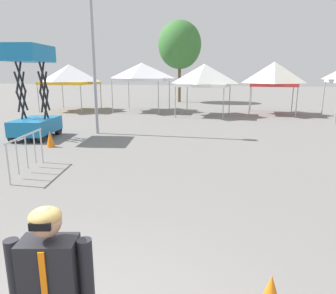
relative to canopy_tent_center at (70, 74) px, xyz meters
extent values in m
cylinder|color=#9E9EA3|center=(-1.57, -1.71, -1.57)|extent=(0.06, 0.06, 2.13)
cylinder|color=#9E9EA3|center=(1.71, -1.57, -1.57)|extent=(0.06, 0.06, 2.13)
cylinder|color=#9E9EA3|center=(-1.71, 1.57, -1.57)|extent=(0.06, 0.06, 2.13)
cylinder|color=#9E9EA3|center=(1.57, 1.71, -1.57)|extent=(0.06, 0.06, 2.13)
pyramid|color=white|center=(0.00, 0.00, 0.10)|extent=(3.59, 3.59, 1.22)
cube|color=yellow|center=(0.00, 0.00, -0.61)|extent=(3.56, 3.56, 0.20)
cylinder|color=#9E9EA3|center=(3.64, -0.73, -1.45)|extent=(0.06, 0.06, 2.37)
cylinder|color=#9E9EA3|center=(6.96, -0.66, -1.45)|extent=(0.06, 0.06, 2.37)
cylinder|color=#9E9EA3|center=(3.57, 2.59, -1.45)|extent=(0.06, 0.06, 2.37)
cylinder|color=#9E9EA3|center=(6.89, 2.66, -1.45)|extent=(0.06, 0.06, 2.37)
pyramid|color=white|center=(5.26, 0.97, 0.28)|extent=(3.56, 3.56, 1.07)
cube|color=white|center=(5.26, 0.97, -0.36)|extent=(3.52, 3.52, 0.20)
cylinder|color=#9E9EA3|center=(8.42, -1.93, -1.60)|extent=(0.06, 0.06, 2.08)
cylinder|color=#9E9EA3|center=(11.40, -2.10, -1.60)|extent=(0.06, 0.06, 2.08)
cylinder|color=#9E9EA3|center=(8.60, 1.05, -1.60)|extent=(0.06, 0.06, 2.08)
cylinder|color=#9E9EA3|center=(11.57, 0.87, -1.60)|extent=(0.06, 0.06, 2.08)
pyramid|color=white|center=(10.00, -0.53, 0.06)|extent=(3.32, 3.32, 1.22)
cube|color=white|center=(10.00, -0.53, -0.65)|extent=(3.28, 3.28, 0.20)
cylinder|color=#9E9EA3|center=(12.91, 0.08, -1.60)|extent=(0.06, 0.06, 2.08)
cylinder|color=#9E9EA3|center=(15.75, -0.02, -1.60)|extent=(0.06, 0.06, 2.08)
cylinder|color=#9E9EA3|center=(13.01, 2.92, -1.60)|extent=(0.06, 0.06, 2.08)
cylinder|color=#9E9EA3|center=(15.85, 2.82, -1.60)|extent=(0.06, 0.06, 2.08)
pyramid|color=white|center=(14.38, 1.45, 0.14)|extent=(3.09, 3.09, 1.39)
cube|color=red|center=(14.38, 1.45, -0.66)|extent=(3.06, 3.06, 0.20)
cylinder|color=#9E9EA3|center=(17.43, 0.82, -1.44)|extent=(0.06, 0.06, 2.38)
cylinder|color=black|center=(3.68, -10.56, -2.40)|extent=(0.27, 0.51, 0.48)
cylinder|color=black|center=(4.85, -10.33, -2.40)|extent=(0.27, 0.51, 0.48)
cylinder|color=black|center=(3.34, -8.87, -2.40)|extent=(0.27, 0.51, 0.48)
cylinder|color=black|center=(4.51, -8.64, -2.40)|extent=(0.27, 0.51, 0.48)
cube|color=#1972AD|center=(4.09, -9.60, -2.10)|extent=(1.82, 2.53, 0.60)
cylinder|color=black|center=(3.61, -9.70, -1.42)|extent=(0.24, 0.83, 1.64)
cylinder|color=black|center=(3.61, -9.70, -1.42)|extent=(0.24, 0.83, 1.64)
cylinder|color=black|center=(4.57, -9.50, -1.42)|extent=(0.24, 0.83, 1.64)
cylinder|color=black|center=(4.57, -9.50, -1.42)|extent=(0.24, 0.83, 1.64)
cylinder|color=black|center=(3.61, -9.70, -0.66)|extent=(0.24, 0.83, 1.64)
cylinder|color=black|center=(3.61, -9.70, -0.66)|extent=(0.24, 0.83, 1.64)
cylinder|color=black|center=(4.57, -9.50, -0.66)|extent=(0.24, 0.83, 1.64)
cylinder|color=black|center=(4.57, -9.50, -0.66)|extent=(0.24, 0.83, 1.64)
cylinder|color=black|center=(3.61, -9.70, 0.09)|extent=(0.24, 0.83, 1.64)
cylinder|color=black|center=(3.61, -9.70, 0.09)|extent=(0.24, 0.83, 1.64)
cylinder|color=black|center=(4.57, -9.50, 0.09)|extent=(0.24, 0.83, 1.64)
cylinder|color=black|center=(4.57, -9.50, 0.09)|extent=(0.24, 0.83, 1.64)
cube|color=#1972AD|center=(4.09, -9.60, 0.59)|extent=(1.73, 2.40, 0.12)
cube|color=#1972AD|center=(4.30, -10.64, 0.93)|extent=(1.32, 0.32, 0.55)
cube|color=#1972AD|center=(3.89, -8.56, 0.93)|extent=(1.32, 0.32, 0.55)
cube|color=#1972AD|center=(3.46, -9.73, 0.93)|extent=(0.49, 2.15, 0.55)
cube|color=#1972AD|center=(4.72, -9.47, 0.93)|extent=(0.49, 2.15, 0.55)
cube|color=black|center=(11.44, -19.15, -1.42)|extent=(0.47, 0.34, 0.60)
cylinder|color=black|center=(11.18, -19.22, -1.40)|extent=(0.11, 0.11, 0.56)
cylinder|color=black|center=(11.70, -19.08, -1.40)|extent=(0.11, 0.11, 0.56)
sphere|color=tan|center=(11.44, -19.15, -0.97)|extent=(0.23, 0.23, 0.23)
ellipsoid|color=tan|center=(11.44, -19.15, -0.93)|extent=(0.23, 0.23, 0.14)
cube|color=black|center=(11.47, -19.25, -0.96)|extent=(0.15, 0.06, 0.06)
cube|color=orange|center=(11.48, -19.28, -1.37)|extent=(0.05, 0.02, 0.46)
cylinder|color=#9E9EA3|center=(6.12, -7.97, 1.04)|extent=(0.14, 0.14, 7.35)
cylinder|color=brown|center=(6.30, 8.95, -0.78)|extent=(0.28, 0.28, 3.70)
ellipsoid|color=#387233|center=(6.30, 8.95, 2.68)|extent=(4.02, 4.02, 4.42)
cylinder|color=#B7BABF|center=(6.95, -13.82, -1.59)|extent=(0.53, 2.06, 0.05)
cylinder|color=#B7BABF|center=(7.18, -14.79, -2.11)|extent=(0.04, 0.04, 1.05)
cylinder|color=#B7BABF|center=(6.72, -12.85, -2.11)|extent=(0.04, 0.04, 1.05)
cylinder|color=#B7BABF|center=(7.07, -14.33, -2.06)|extent=(0.04, 0.04, 0.92)
cylinder|color=#B7BABF|center=(6.95, -13.82, -2.06)|extent=(0.04, 0.04, 0.92)
cylinder|color=#B7BABF|center=(6.83, -13.31, -2.06)|extent=(0.04, 0.04, 0.92)
cone|color=orange|center=(5.67, -10.92, -2.33)|extent=(0.32, 0.32, 0.62)
camera|label=1|loc=(12.82, -20.94, 0.08)|focal=33.34mm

